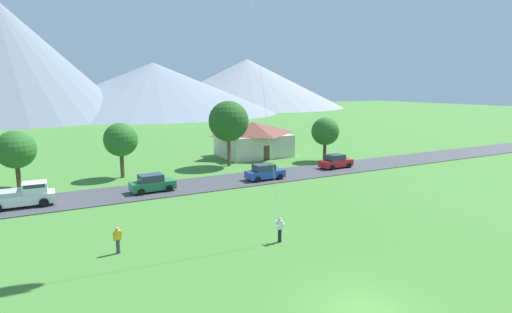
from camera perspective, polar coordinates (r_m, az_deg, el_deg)
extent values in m
plane|color=#447F33|center=(20.44, 15.02, -20.24)|extent=(400.00, 400.00, 0.00)
cube|color=#424247|center=(42.05, -10.20, -4.19)|extent=(160.00, 6.39, 0.08)
cone|color=#8E939E|center=(198.96, -1.29, 10.23)|extent=(92.37, 92.37, 22.83)
cone|color=gray|center=(158.83, -14.13, 9.30)|extent=(92.03, 92.03, 18.74)
cube|color=beige|center=(59.40, -0.35, 1.61)|extent=(9.37, 7.70, 3.22)
pyramid|color=brown|center=(59.09, -0.35, 4.00)|extent=(10.12, 8.32, 1.77)
cube|color=brown|center=(56.14, 1.50, 0.50)|extent=(0.90, 0.06, 2.00)
cylinder|color=brown|center=(52.18, -3.82, 0.78)|extent=(0.44, 0.44, 3.83)
sphere|color=#23561E|center=(51.71, -3.87, 4.98)|extent=(5.12, 5.12, 5.12)
cylinder|color=#4C3823|center=(56.35, 9.60, 0.74)|extent=(0.44, 0.44, 2.66)
sphere|color=#286623|center=(55.99, 9.68, 3.51)|extent=(3.78, 3.78, 3.78)
cylinder|color=brown|center=(47.81, -18.26, -1.11)|extent=(0.44, 0.44, 2.89)
sphere|color=#286623|center=(47.37, -18.45, 2.26)|extent=(3.73, 3.73, 3.73)
cylinder|color=#4C3823|center=(47.43, -30.37, -2.33)|extent=(0.44, 0.44, 2.47)
sphere|color=#286623|center=(47.01, -30.65, 0.85)|extent=(3.81, 3.81, 3.81)
cube|color=#237042|center=(40.57, -14.29, -3.93)|extent=(4.27, 1.97, 0.80)
cube|color=#2D3847|center=(40.36, -14.54, -2.93)|extent=(2.26, 1.67, 0.68)
cylinder|color=black|center=(41.86, -12.86, -3.84)|extent=(0.65, 0.27, 0.64)
cylinder|color=black|center=(40.16, -12.05, -4.39)|extent=(0.65, 0.27, 0.64)
cylinder|color=black|center=(41.16, -16.45, -4.23)|extent=(0.65, 0.27, 0.64)
cylinder|color=black|center=(39.43, -15.78, -4.81)|extent=(0.65, 0.27, 0.64)
cube|color=red|center=(51.52, 11.14, -0.90)|extent=(4.27, 1.97, 0.80)
cube|color=#2D3847|center=(51.29, 11.04, -0.10)|extent=(2.26, 1.67, 0.68)
cylinder|color=black|center=(53.13, 11.56, -0.90)|extent=(0.65, 0.27, 0.64)
cylinder|color=black|center=(51.81, 12.92, -1.22)|extent=(0.65, 0.27, 0.64)
cylinder|color=black|center=(51.38, 9.32, -1.19)|extent=(0.65, 0.27, 0.64)
cylinder|color=black|center=(50.02, 10.67, -1.53)|extent=(0.65, 0.27, 0.64)
cube|color=#2847A8|center=(44.34, 1.28, -2.45)|extent=(4.20, 1.81, 0.80)
cube|color=#2D3847|center=(44.11, 1.11, -1.53)|extent=(2.20, 1.59, 0.68)
cylinder|color=black|center=(45.83, 2.19, -2.41)|extent=(0.64, 0.24, 0.64)
cylinder|color=black|center=(44.29, 3.39, -2.85)|extent=(0.64, 0.24, 0.64)
cylinder|color=black|center=(44.56, -0.82, -2.76)|extent=(0.64, 0.24, 0.64)
cylinder|color=black|center=(42.97, 0.31, -3.23)|extent=(0.64, 0.24, 0.64)
cube|color=white|center=(39.72, -30.09, -5.16)|extent=(5.24, 2.11, 0.84)
cube|color=white|center=(39.46, -28.60, -3.82)|extent=(1.94, 1.88, 0.90)
cube|color=#2D3847|center=(39.41, -28.64, -3.44)|extent=(1.66, 1.91, 0.28)
cube|color=#B7B7B7|center=(39.68, -31.82, -4.44)|extent=(2.74, 2.02, 0.36)
cylinder|color=black|center=(40.70, -27.59, -5.04)|extent=(0.77, 0.30, 0.76)
cylinder|color=black|center=(38.72, -27.61, -5.76)|extent=(0.77, 0.30, 0.76)
cylinder|color=black|center=(27.25, 3.34, -11.00)|extent=(0.24, 0.24, 0.88)
cube|color=white|center=(26.99, 3.36, -9.55)|extent=(0.36, 0.22, 0.58)
sphere|color=beige|center=(26.86, 3.37, -8.75)|extent=(0.21, 0.21, 0.21)
cylinder|color=white|center=(26.89, 2.89, -9.31)|extent=(0.18, 0.55, 0.37)
cylinder|color=white|center=(27.11, 3.70, -9.16)|extent=(0.18, 0.55, 0.37)
cylinder|color=silver|center=(26.31, 0.86, 10.52)|extent=(1.25, 2.70, 17.78)
cylinder|color=#3D3D42|center=(26.86, -18.78, -11.85)|extent=(0.24, 0.24, 0.88)
cube|color=yellow|center=(26.61, -18.87, -10.38)|extent=(0.36, 0.22, 0.58)
sphere|color=tan|center=(26.48, -18.92, -9.57)|extent=(0.21, 0.21, 0.21)
cylinder|color=yellow|center=(26.59, -19.34, -10.53)|extent=(0.12, 0.18, 0.59)
cylinder|color=yellow|center=(26.66, -18.39, -10.43)|extent=(0.12, 0.18, 0.59)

